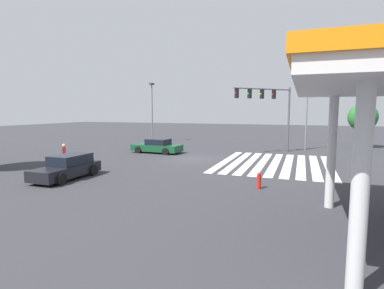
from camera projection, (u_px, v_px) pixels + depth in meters
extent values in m
plane|color=#333338|center=(192.00, 159.00, 25.27)|extent=(133.21, 133.21, 0.00)
cube|color=silver|center=(329.00, 167.00, 21.64)|extent=(10.49, 0.60, 0.01)
cube|color=silver|center=(315.00, 166.00, 21.96)|extent=(10.49, 0.60, 0.01)
cube|color=silver|center=(301.00, 165.00, 22.29)|extent=(10.49, 0.60, 0.01)
cube|color=silver|center=(288.00, 164.00, 22.62)|extent=(10.49, 0.60, 0.01)
cube|color=silver|center=(275.00, 164.00, 22.94)|extent=(10.49, 0.60, 0.01)
cube|color=silver|center=(262.00, 163.00, 23.27)|extent=(10.49, 0.60, 0.01)
cube|color=silver|center=(250.00, 162.00, 23.59)|extent=(10.49, 0.60, 0.01)
cube|color=silver|center=(238.00, 161.00, 23.92)|extent=(10.49, 0.60, 0.01)
cube|color=silver|center=(226.00, 161.00, 24.24)|extent=(10.49, 0.60, 0.01)
cylinder|color=#47474C|center=(289.00, 120.00, 29.26)|extent=(0.18, 0.18, 6.28)
cylinder|color=#47474C|center=(263.00, 89.00, 27.60)|extent=(4.59, 4.59, 0.12)
cube|color=black|center=(274.00, 94.00, 28.19)|extent=(0.40, 0.40, 0.84)
sphere|color=red|center=(273.00, 94.00, 28.12)|extent=(0.16, 0.16, 0.16)
cube|color=black|center=(262.00, 94.00, 27.61)|extent=(0.40, 0.40, 0.84)
sphere|color=gold|center=(261.00, 94.00, 27.55)|extent=(0.16, 0.16, 0.16)
cube|color=black|center=(250.00, 94.00, 27.04)|extent=(0.40, 0.40, 0.84)
sphere|color=green|center=(248.00, 94.00, 26.97)|extent=(0.16, 0.16, 0.16)
cube|color=black|center=(237.00, 93.00, 26.46)|extent=(0.40, 0.40, 0.84)
sphere|color=red|center=(235.00, 93.00, 26.40)|extent=(0.16, 0.16, 0.16)
cube|color=#144728|center=(157.00, 148.00, 28.83)|extent=(2.18, 4.86, 0.62)
cube|color=black|center=(158.00, 142.00, 28.69)|extent=(1.84, 2.11, 0.55)
cylinder|color=black|center=(138.00, 150.00, 28.53)|extent=(0.26, 0.65, 0.64)
cylinder|color=black|center=(149.00, 148.00, 30.32)|extent=(0.26, 0.65, 0.64)
cylinder|color=black|center=(166.00, 152.00, 27.37)|extent=(0.26, 0.65, 0.64)
cylinder|color=black|center=(175.00, 149.00, 29.16)|extent=(0.26, 0.65, 0.64)
cube|color=black|center=(66.00, 171.00, 17.79)|extent=(4.37, 1.72, 0.63)
cube|color=black|center=(71.00, 159.00, 18.08)|extent=(2.37, 1.54, 0.60)
cylinder|color=black|center=(61.00, 179.00, 16.25)|extent=(0.66, 0.22, 0.66)
cylinder|color=black|center=(37.00, 177.00, 16.83)|extent=(0.66, 0.22, 0.66)
cylinder|color=black|center=(93.00, 170.00, 18.78)|extent=(0.66, 0.22, 0.66)
cylinder|color=black|center=(71.00, 168.00, 19.36)|extent=(0.66, 0.22, 0.66)
cylinder|color=silver|center=(360.00, 193.00, 6.23)|extent=(0.36, 0.36, 4.65)
cylinder|color=silver|center=(332.00, 152.00, 12.33)|extent=(0.36, 0.36, 4.65)
cylinder|color=#38383D|center=(65.00, 162.00, 21.38)|extent=(0.14, 0.14, 0.83)
cylinder|color=#38383D|center=(65.00, 162.00, 21.24)|extent=(0.14, 0.14, 0.83)
cube|color=#B22328|center=(64.00, 152.00, 21.22)|extent=(0.41, 0.41, 0.65)
sphere|color=beige|center=(64.00, 145.00, 21.18)|extent=(0.22, 0.22, 0.22)
cylinder|color=slate|center=(152.00, 114.00, 38.35)|extent=(0.16, 0.16, 7.32)
cube|color=#333338|center=(152.00, 84.00, 37.93)|extent=(0.80, 0.36, 0.20)
cylinder|color=slate|center=(307.00, 112.00, 30.74)|extent=(0.16, 0.16, 7.91)
cube|color=#333338|center=(308.00, 71.00, 30.29)|extent=(0.80, 0.36, 0.20)
cylinder|color=brown|center=(361.00, 138.00, 32.48)|extent=(0.26, 0.26, 2.08)
sphere|color=#286B2D|center=(363.00, 117.00, 32.23)|extent=(2.99, 2.99, 2.99)
cylinder|color=red|center=(259.00, 182.00, 15.52)|extent=(0.22, 0.22, 0.70)
sphere|color=red|center=(259.00, 174.00, 15.47)|extent=(0.20, 0.20, 0.20)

